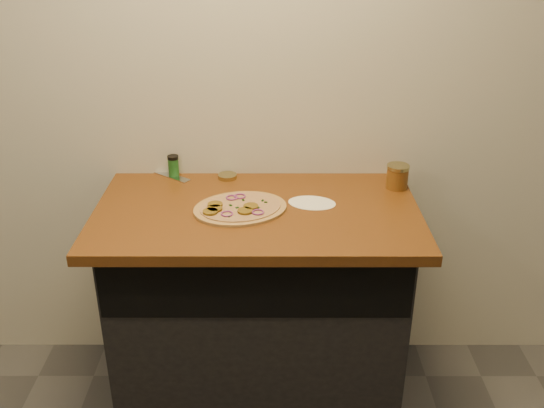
{
  "coord_description": "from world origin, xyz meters",
  "views": [
    {
      "loc": [
        0.06,
        -0.59,
        1.89
      ],
      "look_at": [
        0.06,
        1.35,
        0.95
      ],
      "focal_mm": 40.0,
      "sensor_mm": 36.0,
      "label": 1
    }
  ],
  "objects_px": {
    "pizza": "(239,208)",
    "salsa_jar": "(397,176)",
    "spice_shaker": "(173,166)",
    "chefs_knife": "(158,171)"
  },
  "relations": [
    {
      "from": "chefs_knife",
      "to": "spice_shaker",
      "type": "bearing_deg",
      "value": -30.58
    },
    {
      "from": "pizza",
      "to": "spice_shaker",
      "type": "height_order",
      "value": "spice_shaker"
    },
    {
      "from": "chefs_knife",
      "to": "spice_shaker",
      "type": "relative_size",
      "value": 2.82
    },
    {
      "from": "spice_shaker",
      "to": "salsa_jar",
      "type": "bearing_deg",
      "value": -7.33
    },
    {
      "from": "pizza",
      "to": "spice_shaker",
      "type": "xyz_separation_m",
      "value": [
        -0.29,
        0.32,
        0.04
      ]
    },
    {
      "from": "chefs_knife",
      "to": "salsa_jar",
      "type": "xyz_separation_m",
      "value": [
        0.98,
        -0.16,
        0.04
      ]
    },
    {
      "from": "pizza",
      "to": "salsa_jar",
      "type": "bearing_deg",
      "value": 18.1
    },
    {
      "from": "pizza",
      "to": "chefs_knife",
      "type": "distance_m",
      "value": 0.51
    },
    {
      "from": "salsa_jar",
      "to": "spice_shaker",
      "type": "distance_m",
      "value": 0.91
    },
    {
      "from": "salsa_jar",
      "to": "spice_shaker",
      "type": "xyz_separation_m",
      "value": [
        -0.9,
        0.12,
        -0.0
      ]
    }
  ]
}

